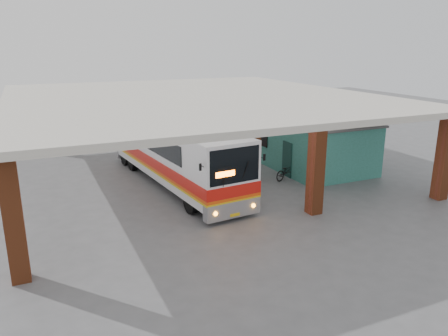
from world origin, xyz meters
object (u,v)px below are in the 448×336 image
coach_bus (174,151)px  motorcycle (287,171)px  red_chair (245,150)px  pedestrian (311,181)px

coach_bus → motorcycle: coach_bus is taller
coach_bus → red_chair: (6.61, 4.34, -1.55)m
coach_bus → red_chair: coach_bus is taller
coach_bus → red_chair: 8.06m
coach_bus → red_chair: bearing=27.5°
pedestrian → red_chair: pedestrian is taller
motorcycle → pedestrian: bearing=148.9°
pedestrian → motorcycle: bearing=-131.3°
coach_bus → pedestrian: bearing=-48.1°
motorcycle → pedestrian: size_ratio=1.09×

